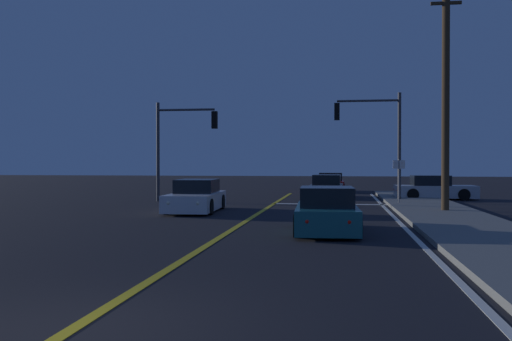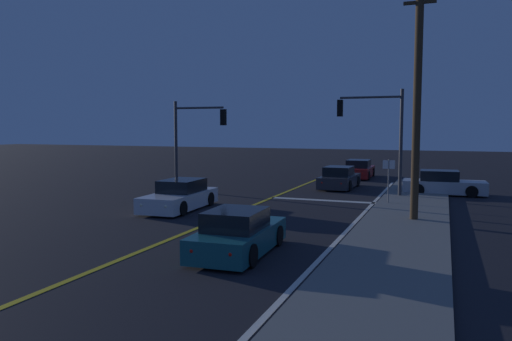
{
  "view_description": "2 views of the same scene",
  "coord_description": "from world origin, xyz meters",
  "px_view_note": "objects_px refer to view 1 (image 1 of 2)",
  "views": [
    {
      "loc": [
        3.23,
        -6.36,
        2.04
      ],
      "look_at": [
        -0.36,
        17.78,
        1.7
      ],
      "focal_mm": 39.6,
      "sensor_mm": 36.0,
      "label": 1
    },
    {
      "loc": [
        8.44,
        -2.89,
        3.72
      ],
      "look_at": [
        1.56,
        15.02,
        2.02
      ],
      "focal_mm": 34.56,
      "sensor_mm": 36.0,
      "label": 2
    }
  ],
  "objects_px": {
    "car_following_oncoming_white": "(196,198)",
    "street_sign_corner": "(399,174)",
    "traffic_signal_near_right": "(376,130)",
    "utility_pole_right": "(446,87)",
    "car_far_approaching_red": "(330,183)",
    "car_mid_block_charcoal": "(327,188)",
    "car_side_waiting_silver": "(434,189)",
    "traffic_signal_far_left": "(180,136)",
    "car_distant_tail_teal": "(327,213)"
  },
  "relations": [
    {
      "from": "car_following_oncoming_white",
      "to": "street_sign_corner",
      "type": "bearing_deg",
      "value": -155.47
    },
    {
      "from": "traffic_signal_near_right",
      "to": "utility_pole_right",
      "type": "relative_size",
      "value": 0.58
    },
    {
      "from": "car_far_approaching_red",
      "to": "utility_pole_right",
      "type": "xyz_separation_m",
      "value": [
        4.81,
        -16.51,
        4.47
      ]
    },
    {
      "from": "car_mid_block_charcoal",
      "to": "traffic_signal_near_right",
      "type": "height_order",
      "value": "traffic_signal_near_right"
    },
    {
      "from": "car_side_waiting_silver",
      "to": "street_sign_corner",
      "type": "xyz_separation_m",
      "value": [
        -2.41,
        -5.02,
        0.91
      ]
    },
    {
      "from": "traffic_signal_far_left",
      "to": "utility_pole_right",
      "type": "bearing_deg",
      "value": -23.34
    },
    {
      "from": "car_side_waiting_silver",
      "to": "traffic_signal_near_right",
      "type": "xyz_separation_m",
      "value": [
        -3.33,
        -2.22,
        3.19
      ]
    },
    {
      "from": "traffic_signal_near_right",
      "to": "utility_pole_right",
      "type": "height_order",
      "value": "utility_pole_right"
    },
    {
      "from": "car_far_approaching_red",
      "to": "utility_pole_right",
      "type": "bearing_deg",
      "value": -74.67
    },
    {
      "from": "car_distant_tail_teal",
      "to": "traffic_signal_near_right",
      "type": "xyz_separation_m",
      "value": [
        2.23,
        13.59,
        3.19
      ]
    },
    {
      "from": "car_distant_tail_teal",
      "to": "traffic_signal_far_left",
      "type": "distance_m",
      "value": 14.83
    },
    {
      "from": "car_distant_tail_teal",
      "to": "traffic_signal_far_left",
      "type": "bearing_deg",
      "value": 120.76
    },
    {
      "from": "car_mid_block_charcoal",
      "to": "car_side_waiting_silver",
      "type": "bearing_deg",
      "value": -6.65
    },
    {
      "from": "car_mid_block_charcoal",
      "to": "traffic_signal_far_left",
      "type": "relative_size",
      "value": 0.82
    },
    {
      "from": "traffic_signal_near_right",
      "to": "traffic_signal_far_left",
      "type": "distance_m",
      "value": 10.27
    },
    {
      "from": "car_following_oncoming_white",
      "to": "car_distant_tail_teal",
      "type": "distance_m",
      "value": 8.42
    },
    {
      "from": "car_following_oncoming_white",
      "to": "car_side_waiting_silver",
      "type": "relative_size",
      "value": 1.07
    },
    {
      "from": "utility_pole_right",
      "to": "traffic_signal_near_right",
      "type": "bearing_deg",
      "value": 108.84
    },
    {
      "from": "car_following_oncoming_white",
      "to": "car_side_waiting_silver",
      "type": "xyz_separation_m",
      "value": [
        11.11,
        9.49,
        -0.0
      ]
    },
    {
      "from": "car_following_oncoming_white",
      "to": "utility_pole_right",
      "type": "distance_m",
      "value": 11.05
    },
    {
      "from": "traffic_signal_far_left",
      "to": "traffic_signal_near_right",
      "type": "bearing_deg",
      "value": 7.84
    },
    {
      "from": "car_far_approaching_red",
      "to": "utility_pole_right",
      "type": "height_order",
      "value": "utility_pole_right"
    },
    {
      "from": "street_sign_corner",
      "to": "traffic_signal_far_left",
      "type": "bearing_deg",
      "value": 172.8
    },
    {
      "from": "car_distant_tail_teal",
      "to": "utility_pole_right",
      "type": "bearing_deg",
      "value": 53.96
    },
    {
      "from": "car_distant_tail_teal",
      "to": "car_mid_block_charcoal",
      "type": "bearing_deg",
      "value": 88.97
    },
    {
      "from": "car_following_oncoming_white",
      "to": "traffic_signal_far_left",
      "type": "bearing_deg",
      "value": -70.58
    },
    {
      "from": "car_side_waiting_silver",
      "to": "car_distant_tail_teal",
      "type": "bearing_deg",
      "value": -21.78
    },
    {
      "from": "car_mid_block_charcoal",
      "to": "car_following_oncoming_white",
      "type": "bearing_deg",
      "value": -115.46
    },
    {
      "from": "car_following_oncoming_white",
      "to": "traffic_signal_near_right",
      "type": "xyz_separation_m",
      "value": [
        7.79,
        7.27,
        3.19
      ]
    },
    {
      "from": "car_mid_block_charcoal",
      "to": "car_far_approaching_red",
      "type": "height_order",
      "value": "same"
    },
    {
      "from": "utility_pole_right",
      "to": "car_mid_block_charcoal",
      "type": "bearing_deg",
      "value": 116.57
    },
    {
      "from": "street_sign_corner",
      "to": "car_following_oncoming_white",
      "type": "bearing_deg",
      "value": -152.81
    },
    {
      "from": "car_following_oncoming_white",
      "to": "street_sign_corner",
      "type": "relative_size",
      "value": 2.14
    },
    {
      "from": "utility_pole_right",
      "to": "street_sign_corner",
      "type": "height_order",
      "value": "utility_pole_right"
    },
    {
      "from": "car_far_approaching_red",
      "to": "car_distant_tail_teal",
      "type": "height_order",
      "value": "same"
    },
    {
      "from": "traffic_signal_near_right",
      "to": "street_sign_corner",
      "type": "bearing_deg",
      "value": 108.1
    },
    {
      "from": "car_following_oncoming_white",
      "to": "street_sign_corner",
      "type": "distance_m",
      "value": 9.82
    },
    {
      "from": "car_far_approaching_red",
      "to": "traffic_signal_far_left",
      "type": "relative_size",
      "value": 0.85
    },
    {
      "from": "traffic_signal_far_left",
      "to": "street_sign_corner",
      "type": "relative_size",
      "value": 2.36
    },
    {
      "from": "car_distant_tail_teal",
      "to": "car_far_approaching_red",
      "type": "bearing_deg",
      "value": 88.34
    },
    {
      "from": "car_distant_tail_teal",
      "to": "car_side_waiting_silver",
      "type": "bearing_deg",
      "value": 68.33
    },
    {
      "from": "car_following_oncoming_white",
      "to": "utility_pole_right",
      "type": "height_order",
      "value": "utility_pole_right"
    },
    {
      "from": "car_following_oncoming_white",
      "to": "car_mid_block_charcoal",
      "type": "bearing_deg",
      "value": -119.36
    },
    {
      "from": "traffic_signal_far_left",
      "to": "utility_pole_right",
      "type": "height_order",
      "value": "utility_pole_right"
    },
    {
      "from": "traffic_signal_near_right",
      "to": "utility_pole_right",
      "type": "distance_m",
      "value": 7.28
    },
    {
      "from": "car_side_waiting_silver",
      "to": "traffic_signal_near_right",
      "type": "height_order",
      "value": "traffic_signal_near_right"
    },
    {
      "from": "car_far_approaching_red",
      "to": "traffic_signal_near_right",
      "type": "relative_size",
      "value": 0.78
    },
    {
      "from": "car_far_approaching_red",
      "to": "car_side_waiting_silver",
      "type": "bearing_deg",
      "value": -53.11
    },
    {
      "from": "utility_pole_right",
      "to": "car_side_waiting_silver",
      "type": "bearing_deg",
      "value": 83.6
    },
    {
      "from": "traffic_signal_near_right",
      "to": "car_mid_block_charcoal",
      "type": "bearing_deg",
      "value": -49.46
    }
  ]
}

